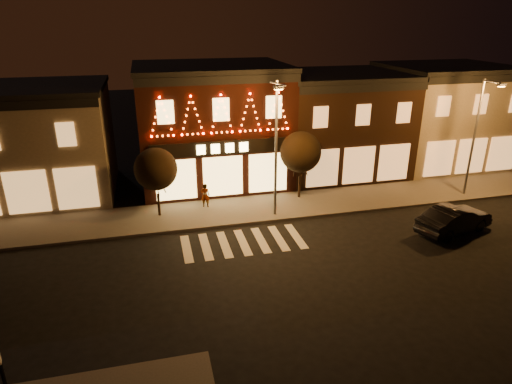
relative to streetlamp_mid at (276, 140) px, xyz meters
name	(u,v)px	position (x,y,z in m)	size (l,w,h in m)	color
ground	(261,283)	(-2.54, -6.58, -4.81)	(120.00, 120.00, 0.00)	black
sidewalk_far	(260,208)	(-0.54, 1.42, -4.74)	(44.00, 4.00, 0.15)	#47423D
building_left	(12,143)	(-15.54, 7.41, -1.15)	(12.20, 8.28, 7.30)	#796E56
building_pulp	(212,125)	(-2.54, 7.39, -0.65)	(10.20, 8.34, 8.30)	black
building_right_a	(337,123)	(6.96, 7.41, -1.05)	(9.20, 8.28, 7.50)	#311C11
building_right_b	(442,115)	(15.96, 7.41, -0.90)	(9.20, 8.28, 7.80)	#796E56
streetlamp_mid	(276,140)	(0.00, 0.00, 0.00)	(0.73, 1.82, 7.94)	#59595E
streetlamp_right	(478,130)	(13.33, 0.14, -0.22)	(0.49, 1.73, 7.57)	#59595E
tree_left	(156,169)	(-6.73, 1.72, -1.75)	(2.49, 2.49, 4.16)	black
tree_right	(301,152)	(2.35, 2.45, -1.58)	(2.64, 2.64, 4.41)	black
dark_sedan	(454,219)	(9.15, -4.19, -4.04)	(1.63, 4.67, 1.54)	black
pedestrian	(205,195)	(-3.86, 2.31, -3.89)	(0.56, 0.37, 1.53)	gray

